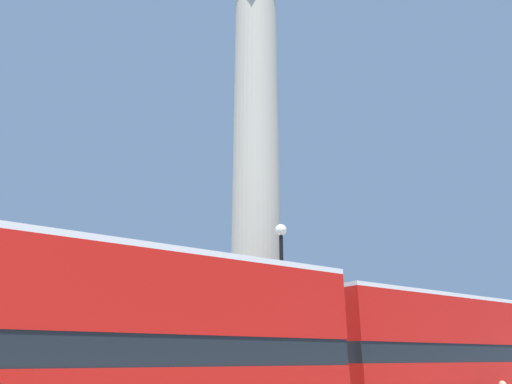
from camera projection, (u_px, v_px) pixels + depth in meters
The scene contains 5 objects.
monument_column at pixel (256, 193), 20.33m from camera, with size 5.03×5.03×22.68m.
bus_a at pixel (101, 352), 8.48m from camera, with size 10.50×2.97×4.25m.
bus_c at pixel (446, 355), 15.46m from camera, with size 10.79×3.06×4.21m.
equestrian_statue at pixel (353, 372), 23.98m from camera, with size 3.73×3.04×5.63m.
street_lamp at pixel (282, 309), 15.71m from camera, with size 0.43×0.43×6.85m.
Camera 1 is at (-11.26, -15.44, 2.24)m, focal length 32.00 mm.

